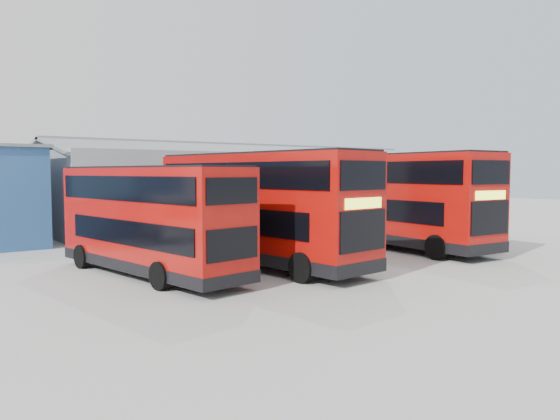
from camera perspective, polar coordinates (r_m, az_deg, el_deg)
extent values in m
plane|color=#979792|center=(20.88, 9.96, -6.52)|extent=(120.00, 120.00, 0.00)
cube|color=#9398A1|center=(41.10, -2.76, 2.20)|extent=(30.00, 12.00, 5.00)
cube|color=slate|center=(38.82, -0.45, 6.15)|extent=(30.50, 6.33, 1.29)
cube|color=slate|center=(43.45, -4.85, 5.91)|extent=(30.50, 6.33, 1.29)
cube|color=#9F0D09|center=(20.34, -13.48, -0.80)|extent=(3.51, 9.62, 3.63)
cube|color=black|center=(20.54, -13.41, -5.35)|extent=(3.55, 9.66, 0.40)
cube|color=black|center=(20.69, -10.26, -1.86)|extent=(1.14, 7.90, 0.85)
cube|color=black|center=(19.51, -15.78, -2.30)|extent=(1.14, 7.90, 0.85)
cube|color=black|center=(20.89, -10.86, 2.37)|extent=(1.26, 8.79, 0.85)
cube|color=black|center=(19.72, -16.36, 2.19)|extent=(1.26, 8.79, 0.85)
cube|color=black|center=(24.53, -19.19, -1.32)|extent=(2.00, 0.32, 1.21)
cube|color=black|center=(24.44, -19.27, 2.45)|extent=(2.00, 0.32, 0.85)
cube|color=#DBFF35|center=(24.48, -19.24, 0.56)|extent=(1.60, 0.26, 0.31)
cube|color=black|center=(16.56, -4.95, -3.58)|extent=(1.96, 0.32, 0.98)
cube|color=black|center=(16.43, -4.98, 2.00)|extent=(1.96, 0.32, 0.81)
cube|color=black|center=(20.27, -13.57, 4.36)|extent=(3.36, 9.47, 0.09)
cylinder|color=black|center=(23.87, -15.29, -4.15)|extent=(0.41, 0.96, 0.93)
cylinder|color=black|center=(22.91, -19.99, -4.59)|extent=(0.41, 0.96, 0.93)
cylinder|color=black|center=(19.21, -6.95, -6.00)|extent=(0.41, 0.96, 0.93)
cylinder|color=black|center=(18.00, -12.40, -6.74)|extent=(0.41, 0.96, 0.93)
cube|color=#9F0D09|center=(22.06, -2.18, 0.45)|extent=(3.53, 10.91, 4.13)
cube|color=black|center=(22.25, -2.17, -4.35)|extent=(3.58, 10.95, 0.46)
cube|color=black|center=(21.61, -5.51, -0.93)|extent=(0.89, 9.05, 0.97)
cube|color=black|center=(23.24, -0.37, -0.57)|extent=(0.89, 9.05, 0.97)
cube|color=black|center=(21.21, -4.88, 3.67)|extent=(0.98, 10.07, 0.97)
cube|color=black|center=(22.87, 0.31, 3.71)|extent=(0.98, 10.07, 0.97)
cube|color=black|center=(18.32, 8.69, -2.17)|extent=(2.29, 0.26, 1.38)
cube|color=black|center=(18.22, 8.75, 3.59)|extent=(2.29, 0.26, 0.97)
cube|color=#DBFF35|center=(18.24, 8.75, 0.70)|extent=(1.83, 0.21, 0.36)
cube|color=black|center=(26.44, -9.68, -0.29)|extent=(2.24, 0.26, 1.12)
cube|color=black|center=(26.37, -9.72, 3.69)|extent=(2.24, 0.26, 0.92)
cube|color=black|center=(22.03, -2.19, 5.88)|extent=(3.37, 10.74, 0.10)
cylinder|color=black|center=(18.71, 2.31, -6.04)|extent=(0.42, 1.09, 1.06)
cylinder|color=black|center=(20.48, 7.23, -5.19)|extent=(0.42, 1.09, 1.06)
cylinder|color=black|center=(23.68, -8.67, -3.96)|extent=(0.42, 1.09, 1.06)
cylinder|color=black|center=(25.10, -3.99, -3.47)|extent=(0.42, 1.09, 1.06)
cube|color=#9F0D09|center=(27.88, 12.00, 1.24)|extent=(3.51, 11.19, 4.25)
cube|color=black|center=(28.03, 11.94, -2.67)|extent=(3.56, 11.23, 0.47)
cube|color=black|center=(27.31, 9.36, 0.17)|extent=(0.82, 9.30, 1.00)
cube|color=black|center=(29.14, 13.29, 0.35)|extent=(0.82, 9.30, 1.00)
cube|color=black|center=(26.94, 10.00, 3.91)|extent=(0.90, 10.35, 1.00)
cube|color=black|center=(28.79, 13.95, 3.85)|extent=(0.90, 10.35, 1.00)
cube|color=black|center=(24.26, 21.09, -0.77)|extent=(2.36, 0.25, 1.42)
cube|color=black|center=(24.19, 21.20, 3.69)|extent=(2.36, 0.25, 1.00)
cube|color=#DBFF35|center=(24.20, 21.17, 1.46)|extent=(1.88, 0.20, 0.37)
cube|color=black|center=(32.11, 5.11, 0.59)|extent=(2.30, 0.24, 1.15)
cube|color=black|center=(32.05, 5.13, 3.96)|extent=(2.30, 0.24, 0.94)
cube|color=black|center=(27.86, 12.06, 5.65)|extent=(3.35, 11.02, 0.10)
cylinder|color=black|center=(24.50, 16.05, -3.77)|extent=(0.42, 1.11, 1.09)
cylinder|color=black|center=(26.42, 19.71, -3.29)|extent=(0.42, 1.11, 1.09)
cylinder|color=black|center=(29.29, 6.38, -2.39)|extent=(0.42, 1.11, 1.09)
cylinder|color=black|center=(30.91, 10.04, -2.09)|extent=(0.42, 1.11, 1.09)
cube|color=black|center=(33.19, 12.06, 0.37)|extent=(4.88, 11.73, 2.76)
cube|color=black|center=(33.29, 12.03, -1.67)|extent=(4.93, 11.78, 0.42)
cube|color=#B70E29|center=(33.23, 12.04, -0.48)|extent=(4.92, 11.77, 0.26)
cube|color=black|center=(33.74, 14.18, 1.15)|extent=(2.01, 9.38, 0.99)
cube|color=black|center=(32.14, 10.52, 1.07)|extent=(2.01, 9.38, 0.99)
cube|color=black|center=(37.92, 6.83, 1.15)|extent=(2.30, 0.53, 1.35)
cube|color=black|center=(28.82, 18.95, 0.07)|extent=(2.25, 0.52, 1.14)
cylinder|color=black|center=(37.29, 9.81, -1.06)|extent=(0.55, 1.13, 1.08)
cylinder|color=black|center=(35.93, 6.54, -1.22)|extent=(0.55, 1.13, 1.08)
cylinder|color=black|center=(31.61, 17.36, -2.08)|extent=(0.55, 1.13, 1.08)
cylinder|color=black|center=(30.00, 13.83, -2.34)|extent=(0.55, 1.13, 1.08)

